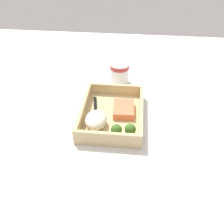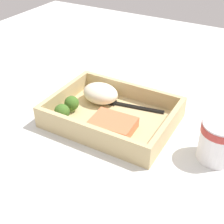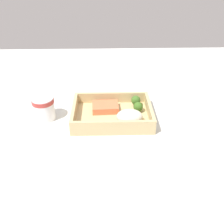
# 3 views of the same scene
# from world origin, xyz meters

# --- Properties ---
(ground_plane) EXTENTS (1.60, 1.60, 0.02)m
(ground_plane) POSITION_xyz_m (0.00, 0.00, -0.01)
(ground_plane) COLOR silver
(takeout_tray) EXTENTS (0.29, 0.21, 0.01)m
(takeout_tray) POSITION_xyz_m (0.00, 0.00, 0.01)
(takeout_tray) COLOR tan
(takeout_tray) RESTS_ON ground_plane
(tray_rim) EXTENTS (0.29, 0.21, 0.04)m
(tray_rim) POSITION_xyz_m (0.00, 0.00, 0.03)
(tray_rim) COLOR tan
(tray_rim) RESTS_ON takeout_tray
(salmon_fillet) EXTENTS (0.10, 0.08, 0.02)m
(salmon_fillet) POSITION_xyz_m (-0.02, 0.04, 0.02)
(salmon_fillet) COLOR #EF6F46
(salmon_fillet) RESTS_ON takeout_tray
(mashed_potatoes) EXTENTS (0.09, 0.07, 0.05)m
(mashed_potatoes) POSITION_xyz_m (0.06, -0.05, 0.04)
(mashed_potatoes) COLOR beige
(mashed_potatoes) RESTS_ON takeout_tray
(broccoli_floret_1) EXTENTS (0.04, 0.04, 0.04)m
(broccoli_floret_1) POSITION_xyz_m (0.09, 0.07, 0.04)
(broccoli_floret_1) COLOR #79A354
(broccoli_floret_1) RESTS_ON takeout_tray
(broccoli_floret_2) EXTENTS (0.04, 0.04, 0.04)m
(broccoli_floret_2) POSITION_xyz_m (0.10, 0.02, 0.03)
(broccoli_floret_2) COLOR #88A75E
(broccoli_floret_2) RESTS_ON takeout_tray
(fork) EXTENTS (0.16, 0.04, 0.00)m
(fork) POSITION_xyz_m (-0.01, -0.06, 0.01)
(fork) COLOR black
(fork) RESTS_ON takeout_tray
(paper_cup) EXTENTS (0.08, 0.08, 0.09)m
(paper_cup) POSITION_xyz_m (-0.25, 0.01, 0.05)
(paper_cup) COLOR white
(paper_cup) RESTS_ON ground_plane
(receipt_slip) EXTENTS (0.11, 0.16, 0.00)m
(receipt_slip) POSITION_xyz_m (0.28, -0.11, 0.00)
(receipt_slip) COLOR white
(receipt_slip) RESTS_ON ground_plane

